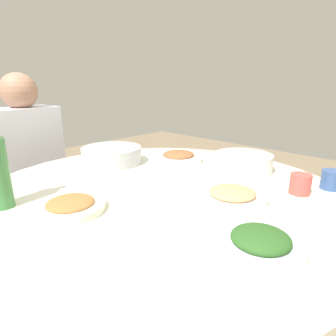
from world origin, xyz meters
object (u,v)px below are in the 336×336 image
(dish_greens, at_px, (260,243))
(dish_tofu_braise, at_px, (71,206))
(soup_bowl, at_px, (243,163))
(tea_cup_far, at_px, (331,180))
(stool_for_diner_left, at_px, (41,238))
(dish_shrimp, at_px, (232,195))
(dish_stirfry, at_px, (179,157))
(tea_cup_near, at_px, (300,184))
(round_dining_table, at_px, (160,222))
(diner_left, at_px, (28,155))
(rice_bowl, at_px, (112,155))

(dish_greens, bearing_deg, dish_tofu_braise, -68.67)
(soup_bowl, xyz_separation_m, tea_cup_far, (-0.02, 0.34, 0.00))
(stool_for_diner_left, bearing_deg, soup_bowl, 115.93)
(dish_shrimp, bearing_deg, soup_bowl, -155.68)
(dish_tofu_braise, xyz_separation_m, dish_stirfry, (-0.64, -0.14, 0.00))
(tea_cup_near, bearing_deg, round_dining_table, -49.81)
(dish_greens, relative_size, dish_stirfry, 0.89)
(soup_bowl, bearing_deg, stool_for_diner_left, -64.07)
(dish_greens, xyz_separation_m, dish_tofu_braise, (0.20, -0.51, -0.00))
(soup_bowl, relative_size, diner_left, 0.33)
(dish_shrimp, bearing_deg, dish_stirfry, -117.41)
(dish_greens, distance_m, dish_tofu_braise, 0.55)
(stool_for_diner_left, bearing_deg, tea_cup_far, 110.84)
(soup_bowl, height_order, dish_shrimp, soup_bowl)
(round_dining_table, bearing_deg, diner_left, -84.39)
(round_dining_table, bearing_deg, rice_bowl, -102.34)
(round_dining_table, bearing_deg, soup_bowl, 167.56)
(dish_tofu_braise, height_order, stool_for_diner_left, dish_tofu_braise)
(dish_tofu_braise, bearing_deg, tea_cup_far, 145.53)
(soup_bowl, bearing_deg, dish_tofu_braise, -12.95)
(round_dining_table, distance_m, dish_shrimp, 0.29)
(dish_tofu_braise, xyz_separation_m, stool_for_diner_left, (-0.21, -0.89, -0.57))
(tea_cup_far, relative_size, stool_for_diner_left, 0.17)
(dish_greens, bearing_deg, rice_bowl, -102.93)
(dish_greens, relative_size, dish_tofu_braise, 0.98)
(rice_bowl, distance_m, tea_cup_far, 0.92)
(dish_stirfry, bearing_deg, stool_for_diner_left, -59.89)
(round_dining_table, relative_size, tea_cup_near, 18.87)
(stool_for_diner_left, bearing_deg, tea_cup_near, 107.07)
(dish_greens, distance_m, tea_cup_far, 0.54)
(dish_greens, xyz_separation_m, dish_stirfry, (-0.44, -0.65, -0.00))
(tea_cup_far, distance_m, stool_for_diner_left, 1.60)
(soup_bowl, bearing_deg, diner_left, -64.07)
(rice_bowl, relative_size, dish_tofu_braise, 1.36)
(dish_stirfry, relative_size, stool_for_diner_left, 0.54)
(tea_cup_far, bearing_deg, rice_bowl, -67.90)
(rice_bowl, bearing_deg, tea_cup_near, 105.83)
(rice_bowl, xyz_separation_m, tea_cup_near, (-0.22, 0.79, -0.00))
(diner_left, bearing_deg, round_dining_table, 95.61)
(round_dining_table, distance_m, tea_cup_near, 0.51)
(rice_bowl, xyz_separation_m, soup_bowl, (-0.33, 0.51, -0.01))
(dish_greens, distance_m, stool_for_diner_left, 1.51)
(tea_cup_far, bearing_deg, dish_greens, 0.22)
(tea_cup_near, distance_m, diner_left, 1.40)
(stool_for_diner_left, xyz_separation_m, diner_left, (-0.00, 0.00, 0.53))
(dish_greens, xyz_separation_m, dish_shrimp, (-0.21, -0.21, -0.00))
(dish_greens, xyz_separation_m, stool_for_diner_left, (-0.01, -1.40, -0.57))
(rice_bowl, distance_m, tea_cup_near, 0.82)
(rice_bowl, height_order, dish_shrimp, rice_bowl)
(tea_cup_near, xyz_separation_m, diner_left, (0.41, -1.33, -0.06))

